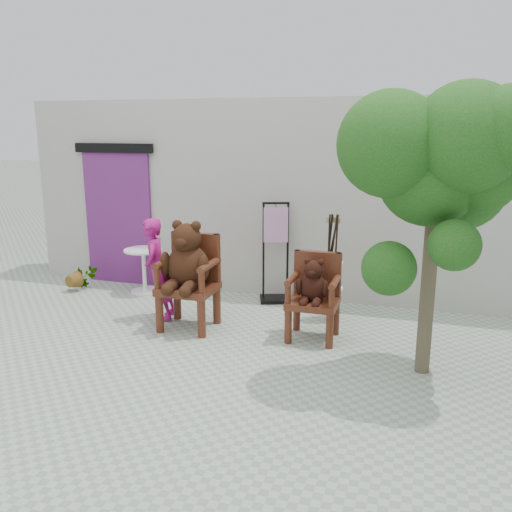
{
  "coord_description": "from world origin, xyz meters",
  "views": [
    {
      "loc": [
        1.85,
        -5.23,
        2.59
      ],
      "look_at": [
        -0.2,
        1.29,
        0.95
      ],
      "focal_mm": 38.0,
      "sensor_mm": 36.0,
      "label": 1
    }
  ],
  "objects_px": {
    "cafe_table": "(144,265)",
    "display_stand": "(275,264)",
    "person": "(158,270)",
    "stool_bucket": "(331,274)",
    "tree": "(440,163)",
    "chair_big": "(188,267)",
    "chair_small": "(314,289)"
  },
  "relations": [
    {
      "from": "tree",
      "to": "display_stand",
      "type": "bearing_deg",
      "value": 137.18
    },
    {
      "from": "cafe_table",
      "to": "tree",
      "type": "distance_m",
      "value": 5.01
    },
    {
      "from": "person",
      "to": "tree",
      "type": "distance_m",
      "value": 3.92
    },
    {
      "from": "chair_big",
      "to": "tree",
      "type": "xyz_separation_m",
      "value": [
        2.97,
        -0.64,
        1.42
      ]
    },
    {
      "from": "stool_bucket",
      "to": "display_stand",
      "type": "bearing_deg",
      "value": 150.64
    },
    {
      "from": "chair_big",
      "to": "tree",
      "type": "height_order",
      "value": "tree"
    },
    {
      "from": "stool_bucket",
      "to": "chair_small",
      "type": "bearing_deg",
      "value": -97.08
    },
    {
      "from": "display_stand",
      "to": "stool_bucket",
      "type": "xyz_separation_m",
      "value": [
        0.93,
        -0.52,
        0.06
      ]
    },
    {
      "from": "chair_big",
      "to": "chair_small",
      "type": "distance_m",
      "value": 1.65
    },
    {
      "from": "person",
      "to": "cafe_table",
      "type": "distance_m",
      "value": 1.32
    },
    {
      "from": "chair_big",
      "to": "person",
      "type": "bearing_deg",
      "value": 160.46
    },
    {
      "from": "stool_bucket",
      "to": "cafe_table",
      "type": "bearing_deg",
      "value": 173.58
    },
    {
      "from": "chair_big",
      "to": "display_stand",
      "type": "distance_m",
      "value": 1.61
    },
    {
      "from": "chair_small",
      "to": "person",
      "type": "xyz_separation_m",
      "value": [
        -2.16,
        0.06,
        0.06
      ]
    },
    {
      "from": "tree",
      "to": "person",
      "type": "bearing_deg",
      "value": 166.76
    },
    {
      "from": "person",
      "to": "display_stand",
      "type": "relative_size",
      "value": 0.92
    },
    {
      "from": "chair_small",
      "to": "person",
      "type": "relative_size",
      "value": 0.77
    },
    {
      "from": "person",
      "to": "chair_big",
      "type": "bearing_deg",
      "value": 54.16
    },
    {
      "from": "chair_big",
      "to": "display_stand",
      "type": "bearing_deg",
      "value": 60.41
    },
    {
      "from": "chair_small",
      "to": "cafe_table",
      "type": "relative_size",
      "value": 1.52
    },
    {
      "from": "chair_big",
      "to": "stool_bucket",
      "type": "xyz_separation_m",
      "value": [
        1.72,
        0.86,
        -0.18
      ]
    },
    {
      "from": "person",
      "to": "display_stand",
      "type": "bearing_deg",
      "value": 116.01
    },
    {
      "from": "chair_small",
      "to": "person",
      "type": "bearing_deg",
      "value": 178.43
    },
    {
      "from": "cafe_table",
      "to": "stool_bucket",
      "type": "distance_m",
      "value": 3.07
    },
    {
      "from": "chair_small",
      "to": "display_stand",
      "type": "distance_m",
      "value": 1.51
    },
    {
      "from": "chair_small",
      "to": "tree",
      "type": "height_order",
      "value": "tree"
    },
    {
      "from": "cafe_table",
      "to": "display_stand",
      "type": "bearing_deg",
      "value": 4.9
    },
    {
      "from": "cafe_table",
      "to": "display_stand",
      "type": "height_order",
      "value": "display_stand"
    },
    {
      "from": "cafe_table",
      "to": "tree",
      "type": "xyz_separation_m",
      "value": [
        4.3,
        -1.84,
        1.8
      ]
    },
    {
      "from": "cafe_table",
      "to": "tree",
      "type": "bearing_deg",
      "value": -23.19
    },
    {
      "from": "person",
      "to": "stool_bucket",
      "type": "relative_size",
      "value": 0.96
    },
    {
      "from": "chair_big",
      "to": "chair_small",
      "type": "relative_size",
      "value": 1.34
    }
  ]
}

